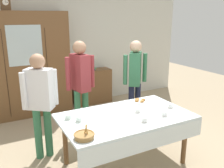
{
  "coord_description": "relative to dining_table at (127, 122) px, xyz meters",
  "views": [
    {
      "loc": [
        -1.63,
        -2.87,
        2.09
      ],
      "look_at": [
        0.0,
        0.2,
        1.11
      ],
      "focal_mm": 38.94,
      "sensor_mm": 36.0,
      "label": 1
    }
  ],
  "objects": [
    {
      "name": "tea_cup_mid_left",
      "position": [
        0.73,
        -0.04,
        0.12
      ],
      "size": [
        0.13,
        0.13,
        0.06
      ],
      "color": "white",
      "rests_on": "dining_table"
    },
    {
      "name": "back_wall",
      "position": [
        0.0,
        2.89,
        0.68
      ],
      "size": [
        6.4,
        0.1,
        2.7
      ],
      "primitive_type": "cube",
      "color": "silver",
      "rests_on": "ground"
    },
    {
      "name": "tea_cup_back_edge",
      "position": [
        0.1,
        -0.27,
        0.12
      ],
      "size": [
        0.13,
        0.13,
        0.06
      ],
      "color": "white",
      "rests_on": "dining_table"
    },
    {
      "name": "ground_plane",
      "position": [
        0.0,
        0.24,
        -0.67
      ],
      "size": [
        12.0,
        12.0,
        0.0
      ],
      "primitive_type": "plane",
      "color": "tan",
      "rests_on": "ground"
    },
    {
      "name": "spoon_far_left",
      "position": [
        -0.34,
        0.09,
        0.1
      ],
      "size": [
        0.12,
        0.02,
        0.01
      ],
      "color": "silver",
      "rests_on": "dining_table"
    },
    {
      "name": "person_by_cabinet",
      "position": [
        -0.99,
        0.77,
        0.3
      ],
      "size": [
        0.52,
        0.38,
        1.59
      ],
      "color": "#33704C",
      "rests_on": "ground"
    },
    {
      "name": "bread_basket",
      "position": [
        -0.75,
        -0.31,
        0.13
      ],
      "size": [
        0.24,
        0.24,
        0.16
      ],
      "color": "#9E7542",
      "rests_on": "dining_table"
    },
    {
      "name": "spoon_mid_left",
      "position": [
        -0.34,
        -0.11,
        0.1
      ],
      "size": [
        0.12,
        0.02,
        0.01
      ],
      "color": "silver",
      "rests_on": "dining_table"
    },
    {
      "name": "tea_cup_far_left",
      "position": [
        0.45,
        -0.24,
        0.12
      ],
      "size": [
        0.13,
        0.13,
        0.06
      ],
      "color": "white",
      "rests_on": "dining_table"
    },
    {
      "name": "dining_table",
      "position": [
        0.0,
        0.0,
        0.0
      ],
      "size": [
        1.8,
        1.07,
        0.76
      ],
      "color": "brown",
      "rests_on": "ground"
    },
    {
      "name": "person_beside_shelf",
      "position": [
        0.86,
        1.12,
        0.34
      ],
      "size": [
        0.52,
        0.41,
        1.65
      ],
      "color": "#191E38",
      "rests_on": "ground"
    },
    {
      "name": "wall_cabinet",
      "position": [
        -0.9,
        2.59,
        0.43
      ],
      "size": [
        1.82,
        0.46,
        2.18
      ],
      "color": "brown",
      "rests_on": "ground"
    },
    {
      "name": "book_stack",
      "position": [
        0.62,
        2.64,
        0.21
      ],
      "size": [
        0.15,
        0.22,
        0.07
      ],
      "color": "#2D5184",
      "rests_on": "bookshelf_low"
    },
    {
      "name": "tea_cup_far_right",
      "position": [
        -0.65,
        0.14,
        0.12
      ],
      "size": [
        0.13,
        0.13,
        0.06
      ],
      "color": "silver",
      "rests_on": "dining_table"
    },
    {
      "name": "spoon_center",
      "position": [
        -0.22,
        0.4,
        0.1
      ],
      "size": [
        0.12,
        0.02,
        0.01
      ],
      "color": "silver",
      "rests_on": "dining_table"
    },
    {
      "name": "pastry_plate",
      "position": [
        0.49,
        0.39,
        0.11
      ],
      "size": [
        0.28,
        0.28,
        0.05
      ],
      "color": "white",
      "rests_on": "dining_table"
    },
    {
      "name": "bookshelf_low",
      "position": [
        0.62,
        2.64,
        -0.25
      ],
      "size": [
        0.92,
        0.35,
        0.83
      ],
      "color": "brown",
      "rests_on": "ground"
    },
    {
      "name": "tea_cup_center",
      "position": [
        0.2,
        0.04,
        0.12
      ],
      "size": [
        0.13,
        0.13,
        0.06
      ],
      "color": "white",
      "rests_on": "dining_table"
    },
    {
      "name": "tea_cup_mid_right",
      "position": [
        -0.75,
        0.27,
        0.12
      ],
      "size": [
        0.13,
        0.13,
        0.06
      ],
      "color": "silver",
      "rests_on": "dining_table"
    },
    {
      "name": "mantel_clock",
      "position": [
        -1.15,
        2.59,
        1.64
      ],
      "size": [
        0.18,
        0.11,
        0.24
      ],
      "color": "brown",
      "rests_on": "wall_cabinet"
    },
    {
      "name": "person_behind_table_left",
      "position": [
        -0.21,
        1.19,
        0.37
      ],
      "size": [
        0.52,
        0.39,
        1.69
      ],
      "color": "#33704C",
      "rests_on": "ground"
    }
  ]
}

